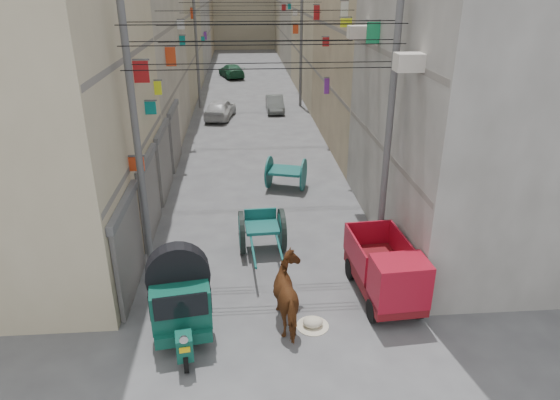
{
  "coord_description": "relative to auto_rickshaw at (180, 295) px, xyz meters",
  "views": [
    {
      "loc": [
        -0.63,
        -7.74,
        8.28
      ],
      "look_at": [
        0.47,
        6.5,
        2.01
      ],
      "focal_mm": 32.0,
      "sensor_mm": 36.0,
      "label": 1
    }
  ],
  "objects": [
    {
      "name": "overhead_cables",
      "position": [
        2.31,
        11.59,
        5.63
      ],
      "size": [
        7.4,
        22.52,
        1.12
      ],
      "color": "black",
      "rests_on": "ground"
    },
    {
      "name": "building_row_left",
      "position": [
        -5.69,
        31.32,
        5.32
      ],
      "size": [
        8.0,
        62.0,
        14.0
      ],
      "color": "#BBAD8D",
      "rests_on": "ground"
    },
    {
      "name": "distant_car_grey",
      "position": [
        3.96,
        23.64,
        -0.6
      ],
      "size": [
        1.16,
        3.28,
        1.08
      ],
      "primitive_type": "imported",
      "rotation": [
        0.0,
        0.0,
        0.01
      ],
      "color": "#4F5452",
      "rests_on": "ground"
    },
    {
      "name": "shutters_left",
      "position": [
        -1.61,
        7.56,
        0.36
      ],
      "size": [
        0.18,
        14.4,
        2.88
      ],
      "color": "#535459",
      "rests_on": "ground"
    },
    {
      "name": "mini_truck",
      "position": [
        5.54,
        0.82,
        -0.27
      ],
      "size": [
        1.66,
        3.32,
        1.81
      ],
      "rotation": [
        0.0,
        0.0,
        0.07
      ],
      "color": "black",
      "rests_on": "ground"
    },
    {
      "name": "tonga_cart",
      "position": [
        2.21,
        4.11,
        -0.39
      ],
      "size": [
        1.57,
        3.24,
        1.43
      ],
      "rotation": [
        0.0,
        0.0,
        0.05
      ],
      "color": "black",
      "rests_on": "ground"
    },
    {
      "name": "distant_car_green",
      "position": [
        0.81,
        37.37,
        -0.53
      ],
      "size": [
        2.77,
        4.5,
        1.22
      ],
      "primitive_type": "imported",
      "rotation": [
        0.0,
        0.0,
        3.41
      ],
      "color": "#1C5435",
      "rests_on": "ground"
    },
    {
      "name": "feed_sack",
      "position": [
        3.35,
        -0.01,
        -1.0
      ],
      "size": [
        0.53,
        0.43,
        0.27
      ],
      "primitive_type": "ellipsoid",
      "color": "beige",
      "rests_on": "ground"
    },
    {
      "name": "utility_poles",
      "position": [
        2.31,
        14.19,
        2.86
      ],
      "size": [
        7.4,
        22.2,
        8.0
      ],
      "color": "#555557",
      "rests_on": "ground"
    },
    {
      "name": "horse",
      "position": [
        2.83,
        0.19,
        -0.27
      ],
      "size": [
        1.22,
        2.16,
        1.73
      ],
      "primitive_type": "imported",
      "rotation": [
        0.0,
        0.0,
        3.29
      ],
      "color": "#5E3216",
      "rests_on": "ground"
    },
    {
      "name": "building_row_right",
      "position": [
        10.3,
        31.32,
        5.32
      ],
      "size": [
        8.0,
        62.0,
        14.0
      ],
      "color": "#A49F99",
      "rests_on": "ground"
    },
    {
      "name": "auto_rickshaw",
      "position": [
        0.0,
        0.0,
        0.0
      ],
      "size": [
        1.85,
        2.82,
        1.93
      ],
      "rotation": [
        0.0,
        0.0,
        0.15
      ],
      "color": "black",
      "rests_on": "ground"
    },
    {
      "name": "distant_car_white",
      "position": [
        0.25,
        21.97,
        -0.49
      ],
      "size": [
        2.23,
        4.05,
        1.3
      ],
      "primitive_type": "imported",
      "rotation": [
        0.0,
        0.0,
        2.95
      ],
      "color": "#B5B5B5",
      "rests_on": "ground"
    },
    {
      "name": "ac_units",
      "position": [
        5.96,
        4.86,
        6.3
      ],
      "size": [
        0.7,
        6.55,
        3.35
      ],
      "color": "beige",
      "rests_on": "ground"
    },
    {
      "name": "signboards",
      "position": [
        2.3,
        18.85,
        2.29
      ],
      "size": [
        8.22,
        40.52,
        5.67
      ],
      "color": "silver",
      "rests_on": "ground"
    },
    {
      "name": "second_cart",
      "position": [
        3.49,
        9.49,
        -0.39
      ],
      "size": [
        1.94,
        1.82,
        1.41
      ],
      "rotation": [
        0.0,
        0.0,
        -0.3
      ],
      "color": "#13534F",
      "rests_on": "ground"
    }
  ]
}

